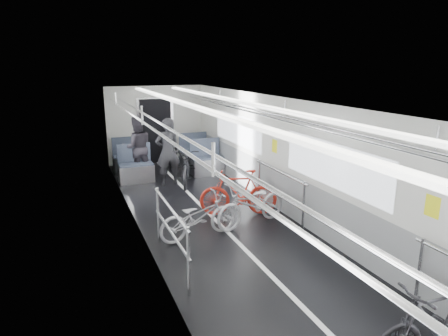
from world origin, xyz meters
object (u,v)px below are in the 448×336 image
object	(u,v)px
bike_aisle	(187,165)
bike_left_far	(199,217)
bike_right_near	(437,325)
bike_right_mid	(252,204)
bike_right_far	(239,193)
person_seated	(137,148)
person_standing	(168,152)

from	to	relation	value
bike_aisle	bike_left_far	bearing A→B (deg)	-83.76
bike_right_near	bike_right_mid	bearing A→B (deg)	-176.43
bike_right_mid	bike_right_far	distance (m)	0.60
bike_left_far	bike_right_mid	xyz separation A→B (m)	(1.14, 0.16, 0.03)
person_seated	person_standing	bearing A→B (deg)	125.99
bike_left_far	person_seated	world-z (taller)	person_seated
bike_right_mid	person_standing	size ratio (longest dim) A/B	0.94
bike_left_far	person_standing	bearing A→B (deg)	-14.90
person_standing	person_seated	size ratio (longest dim) A/B	1.01
bike_left_far	person_seated	size ratio (longest dim) A/B	0.88
bike_right_near	bike_right_far	xyz separation A→B (m)	(-0.14, 4.68, -0.00)
bike_right_mid	bike_right_far	size ratio (longest dim) A/B	1.02
bike_right_near	bike_right_mid	size ratio (longest dim) A/B	0.99
bike_right_near	person_seated	bearing A→B (deg)	-167.19
person_standing	bike_left_far	bearing A→B (deg)	82.66
bike_right_mid	person_seated	distance (m)	4.39
bike_right_near	bike_right_far	distance (m)	4.68
bike_right_far	bike_aisle	distance (m)	2.58
bike_right_near	bike_right_far	world-z (taller)	bike_right_near
bike_right_far	person_seated	bearing A→B (deg)	-139.35
bike_right_far	bike_aisle	size ratio (longest dim) A/B	0.85
bike_right_near	person_seated	size ratio (longest dim) A/B	0.94
bike_left_far	bike_right_near	xyz separation A→B (m)	(1.26, -3.92, 0.08)
bike_right_far	person_seated	xyz separation A→B (m)	(-1.44, 3.52, 0.38)
bike_right_far	person_standing	size ratio (longest dim) A/B	0.92
person_standing	person_seated	xyz separation A→B (m)	(-0.63, 0.86, -0.01)
bike_aisle	person_standing	distance (m)	0.61
bike_left_far	person_standing	world-z (taller)	person_standing
bike_right_far	bike_aisle	xyz separation A→B (m)	(-0.34, 2.56, 0.01)
bike_left_far	bike_right_mid	distance (m)	1.15
bike_left_far	person_standing	size ratio (longest dim) A/B	0.87
bike_right_far	person_seated	size ratio (longest dim) A/B	0.93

